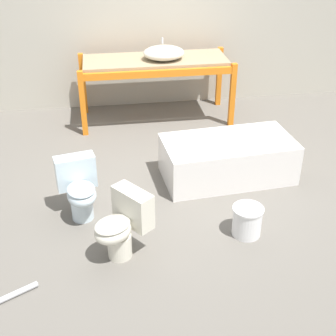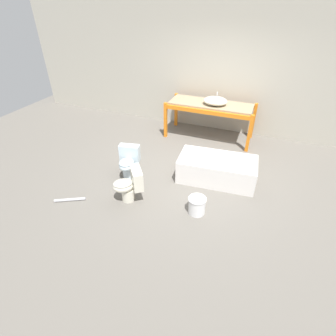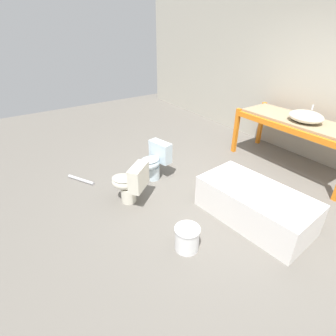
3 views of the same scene
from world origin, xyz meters
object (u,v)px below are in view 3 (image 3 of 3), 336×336
Objects in this scene: toilet_near at (155,160)px; sink_basin at (306,117)px; bathtub_main at (255,203)px; bucket_white at (187,238)px; toilet_far at (130,183)px.

sink_basin is at bearing 50.17° from toilet_near.
sink_basin reaches higher than toilet_near.
sink_basin is at bearing 101.52° from bathtub_main.
sink_basin is 1.85× the size of bucket_white.
bathtub_main is 1.68m from toilet_near.
bucket_white is (1.52, -0.53, -0.16)m from toilet_near.
toilet_near is at bearing 160.96° from bucket_white.
toilet_near is 0.73m from toilet_far.
toilet_near is 1.00× the size of toilet_far.
bathtub_main is at bearing 94.88° from toilet_far.
toilet_near is (-1.60, -0.50, 0.06)m from bathtub_main.
sink_basin reaches higher than bucket_white.
toilet_near is (-1.12, -2.13, -0.64)m from sink_basin.
bucket_white is at bearing -81.40° from sink_basin.
sink_basin is 2.93m from toilet_far.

